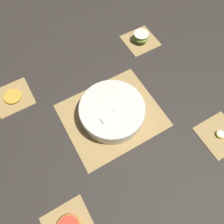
{
  "coord_description": "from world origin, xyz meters",
  "views": [
    {
      "loc": [
        0.2,
        0.35,
        0.85
      ],
      "look_at": [
        0.0,
        0.0,
        0.03
      ],
      "focal_mm": 35.0,
      "sensor_mm": 36.0,
      "label": 1
    }
  ],
  "objects_px": {
    "fruit_salad_bowl": "(112,111)",
    "orange_slice_whole": "(12,96)",
    "apple_half": "(141,37)",
    "banana_coin_single": "(221,134)"
  },
  "relations": [
    {
      "from": "apple_half",
      "to": "orange_slice_whole",
      "type": "relative_size",
      "value": 1.0
    },
    {
      "from": "fruit_salad_bowl",
      "to": "banana_coin_single",
      "type": "xyz_separation_m",
      "value": [
        -0.34,
        0.3,
        -0.04
      ]
    },
    {
      "from": "fruit_salad_bowl",
      "to": "orange_slice_whole",
      "type": "distance_m",
      "value": 0.46
    },
    {
      "from": "fruit_salad_bowl",
      "to": "orange_slice_whole",
      "type": "height_order",
      "value": "fruit_salad_bowl"
    },
    {
      "from": "apple_half",
      "to": "orange_slice_whole",
      "type": "xyz_separation_m",
      "value": [
        0.68,
        -0.0,
        -0.02
      ]
    },
    {
      "from": "fruit_salad_bowl",
      "to": "banana_coin_single",
      "type": "bearing_deg",
      "value": 138.7
    },
    {
      "from": "banana_coin_single",
      "to": "fruit_salad_bowl",
      "type": "bearing_deg",
      "value": -41.3
    },
    {
      "from": "fruit_salad_bowl",
      "to": "apple_half",
      "type": "height_order",
      "value": "fruit_salad_bowl"
    },
    {
      "from": "fruit_salad_bowl",
      "to": "apple_half",
      "type": "distance_m",
      "value": 0.45
    },
    {
      "from": "fruit_salad_bowl",
      "to": "orange_slice_whole",
      "type": "bearing_deg",
      "value": -41.24
    }
  ]
}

